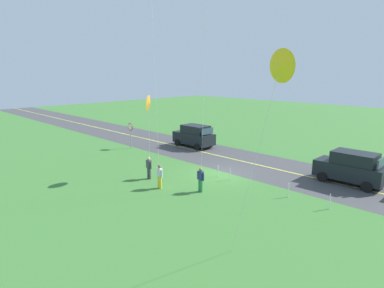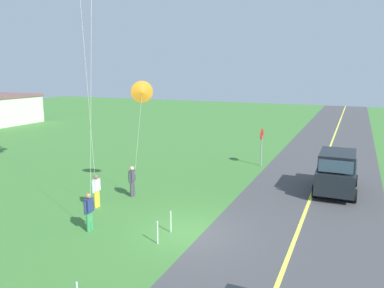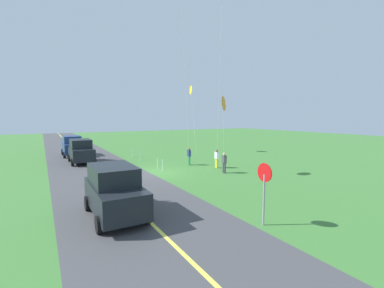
% 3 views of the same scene
% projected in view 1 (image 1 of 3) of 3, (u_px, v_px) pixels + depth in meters
% --- Properties ---
extents(ground_plane, '(120.00, 120.00, 0.10)m').
position_uv_depth(ground_plane, '(220.00, 174.00, 24.25)').
color(ground_plane, '#3D7533').
extents(asphalt_road, '(120.00, 7.00, 0.00)m').
position_uv_depth(asphalt_road, '(251.00, 163.00, 27.01)').
color(asphalt_road, '#424244').
rests_on(asphalt_road, ground).
extents(road_centre_stripe, '(120.00, 0.16, 0.00)m').
position_uv_depth(road_centre_stripe, '(251.00, 163.00, 27.01)').
color(road_centre_stripe, '#E5E04C').
rests_on(road_centre_stripe, asphalt_road).
extents(car_suv_foreground, '(4.40, 2.12, 2.24)m').
position_uv_depth(car_suv_foreground, '(194.00, 136.00, 32.86)').
color(car_suv_foreground, black).
rests_on(car_suv_foreground, ground).
extents(car_parked_west_near, '(4.40, 2.12, 2.24)m').
position_uv_depth(car_parked_west_near, '(351.00, 167.00, 21.85)').
color(car_parked_west_near, black).
rests_on(car_parked_west_near, ground).
extents(stop_sign, '(0.76, 0.08, 2.56)m').
position_uv_depth(stop_sign, '(130.00, 131.00, 32.01)').
color(stop_sign, gray).
rests_on(stop_sign, ground).
extents(person_adult_near, '(0.58, 0.22, 1.60)m').
position_uv_depth(person_adult_near, '(149.00, 167.00, 22.88)').
color(person_adult_near, '#3F3F47').
rests_on(person_adult_near, ground).
extents(person_adult_companion, '(0.58, 0.22, 1.60)m').
position_uv_depth(person_adult_companion, '(201.00, 179.00, 20.37)').
color(person_adult_companion, '#338C4C').
rests_on(person_adult_companion, ground).
extents(person_child_watcher, '(0.58, 0.22, 1.60)m').
position_uv_depth(person_child_watcher, '(160.00, 176.00, 20.99)').
color(person_child_watcher, yellow).
rests_on(person_child_watcher, ground).
extents(kite_red_low, '(0.90, 1.03, 5.92)m').
position_uv_depth(kite_red_low, '(149.00, 103.00, 22.51)').
color(kite_red_low, silver).
rests_on(kite_red_low, ground).
extents(kite_green_far, '(2.69, 0.76, 8.21)m').
position_uv_depth(kite_green_far, '(280.00, 67.00, 10.26)').
color(kite_green_far, silver).
rests_on(kite_green_far, ground).
extents(fence_post_0, '(0.05, 0.05, 0.90)m').
position_uv_depth(fence_post_0, '(330.00, 202.00, 17.83)').
color(fence_post_0, silver).
rests_on(fence_post_0, ground).
extents(fence_post_1, '(0.05, 0.05, 0.90)m').
position_uv_depth(fence_post_1, '(288.00, 190.00, 19.56)').
color(fence_post_1, silver).
rests_on(fence_post_1, ground).
extents(fence_post_2, '(0.05, 0.05, 0.90)m').
position_uv_depth(fence_post_2, '(230.00, 174.00, 22.64)').
color(fence_post_2, silver).
rests_on(fence_post_2, ground).
extents(fence_post_3, '(0.05, 0.05, 0.90)m').
position_uv_depth(fence_post_3, '(218.00, 171.00, 23.41)').
color(fence_post_3, silver).
rests_on(fence_post_3, ground).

